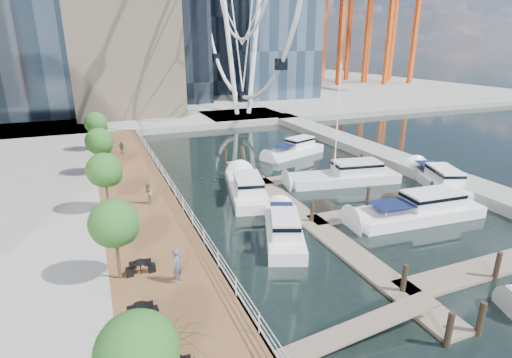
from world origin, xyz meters
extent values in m
plane|color=black|center=(0.00, 0.00, 0.00)|extent=(520.00, 520.00, 0.00)
cube|color=brown|center=(-9.00, 15.00, 0.50)|extent=(6.00, 60.00, 1.00)
cube|color=#595954|center=(-6.00, 15.00, 0.50)|extent=(0.25, 60.00, 1.00)
cube|color=gray|center=(0.00, 102.00, 0.50)|extent=(200.00, 114.00, 1.00)
cube|color=gray|center=(20.00, 20.00, 0.50)|extent=(4.00, 60.00, 1.00)
cube|color=gray|center=(14.00, 52.00, 0.50)|extent=(14.00, 12.00, 1.00)
cube|color=#6D6051|center=(3.00, 10.00, 0.10)|extent=(2.00, 32.00, 0.20)
cube|color=#6D6051|center=(9.00, -2.00, 0.10)|extent=(12.00, 2.00, 0.20)
cube|color=#6D6051|center=(9.00, 8.00, 0.10)|extent=(12.00, 2.00, 0.20)
cube|color=#6D6051|center=(9.00, 18.00, 0.10)|extent=(12.00, 2.00, 0.20)
cylinder|color=white|center=(11.50, 52.00, 14.00)|extent=(0.80, 0.80, 26.00)
cylinder|color=white|center=(16.50, 52.00, 14.00)|extent=(0.80, 0.80, 26.00)
sphere|color=#265B1E|center=(-11.40, -6.00, 4.30)|extent=(2.60, 2.60, 2.60)
cylinder|color=#3F2B1C|center=(-11.40, 4.00, 2.20)|extent=(0.20, 0.20, 2.40)
sphere|color=#265B1E|center=(-11.40, 4.00, 4.30)|extent=(2.60, 2.60, 2.60)
cylinder|color=#3F2B1C|center=(-11.40, 14.00, 2.20)|extent=(0.20, 0.20, 2.40)
sphere|color=#265B1E|center=(-11.40, 14.00, 4.30)|extent=(2.60, 2.60, 2.60)
cylinder|color=#3F2B1C|center=(-11.40, 24.00, 2.20)|extent=(0.20, 0.20, 2.40)
sphere|color=#265B1E|center=(-11.40, 24.00, 4.30)|extent=(2.60, 2.60, 2.60)
cylinder|color=#3F2B1C|center=(-11.40, 34.00, 2.20)|extent=(0.20, 0.20, 2.40)
sphere|color=#265B1E|center=(-11.40, 34.00, 4.30)|extent=(2.60, 2.60, 2.60)
imported|color=#474B5E|center=(-8.52, 2.43, 1.97)|extent=(0.82, 0.84, 1.94)
imported|color=#7C5E56|center=(-8.41, 14.29, 1.91)|extent=(0.73, 0.92, 1.82)
imported|color=#363C44|center=(-8.95, 31.17, 1.75)|extent=(0.95, 0.67, 1.50)
imported|color=black|center=(-11.50, -3.65, 2.29)|extent=(3.06, 3.11, 2.57)
camera|label=1|loc=(-11.81, -16.40, 13.19)|focal=28.00mm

